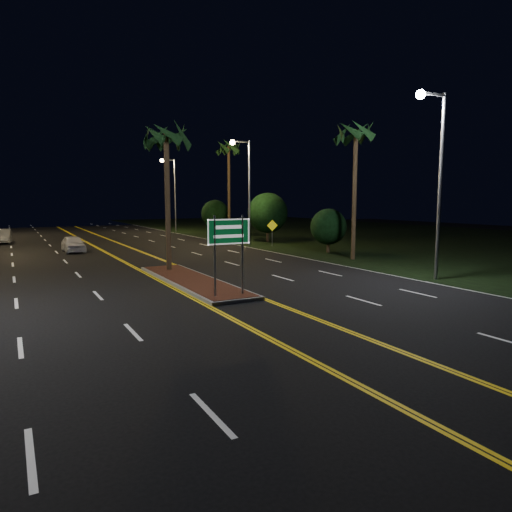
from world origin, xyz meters
TOP-DOWN VIEW (x-y plane):
  - ground at (0.00, 0.00)m, footprint 120.00×120.00m
  - grass_right at (30.00, 25.00)m, footprint 40.00×110.00m
  - median_island at (0.00, 7.00)m, footprint 2.25×10.25m
  - highway_sign at (0.00, 2.80)m, footprint 1.80×0.08m
  - streetlight_right_near at (10.61, 2.00)m, footprint 1.91×0.44m
  - streetlight_right_mid at (10.61, 22.00)m, footprint 1.91×0.44m
  - streetlight_right_far at (10.61, 42.00)m, footprint 1.91×0.44m
  - palm_median at (0.00, 10.50)m, footprint 2.40×2.40m
  - palm_right_near at (12.50, 10.00)m, footprint 2.40×2.40m
  - palm_right_far at (12.80, 30.00)m, footprint 2.40×2.40m
  - shrub_near at (13.50, 14.00)m, footprint 2.70×2.70m
  - shrub_mid at (14.00, 24.00)m, footprint 3.78×3.78m
  - shrub_far at (13.80, 36.00)m, footprint 3.24×3.24m
  - car_near at (-3.33, 23.63)m, footprint 1.96×4.39m
  - car_far at (-8.14, 34.27)m, footprint 2.14×4.56m
  - warning_sign at (12.26, 20.19)m, footprint 0.93×0.21m

SIDE VIEW (x-z plane):
  - ground at x=0.00m, z-range 0.00..0.00m
  - grass_right at x=30.00m, z-range 0.00..0.01m
  - median_island at x=0.00m, z-range 0.00..0.17m
  - car_near at x=-3.33m, z-range 0.00..1.45m
  - car_far at x=-8.14m, z-range 0.00..1.49m
  - warning_sign at x=12.26m, z-range 0.32..2.56m
  - shrub_near at x=13.50m, z-range 0.30..3.60m
  - shrub_far at x=13.80m, z-range 0.36..4.32m
  - highway_sign at x=0.00m, z-range 0.80..4.00m
  - shrub_mid at x=14.00m, z-range 0.42..5.04m
  - streetlight_right_near at x=10.61m, z-range 1.16..10.16m
  - streetlight_right_mid at x=10.61m, z-range 1.16..10.16m
  - streetlight_right_far at x=10.61m, z-range 1.16..10.16m
  - palm_median at x=0.00m, z-range 3.13..11.43m
  - palm_right_near at x=12.50m, z-range 3.56..12.86m
  - palm_right_far at x=12.80m, z-range 3.99..14.29m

